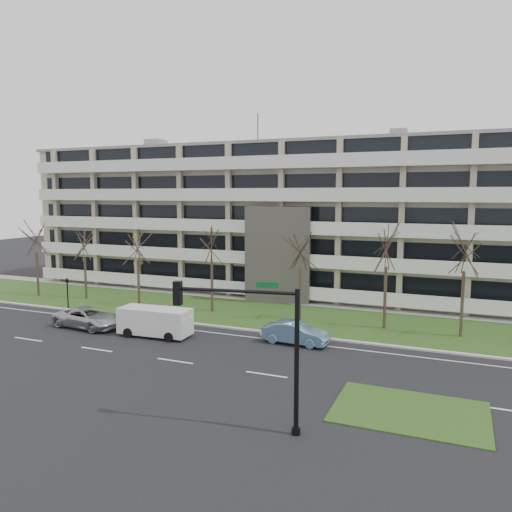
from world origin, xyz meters
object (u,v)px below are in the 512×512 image
at_px(white_van, 156,319).
at_px(traffic_signal, 254,335).
at_px(silver_pickup, 88,317).
at_px(blue_sedan, 295,333).
at_px(pedestrian_signal, 67,289).

relative_size(white_van, traffic_signal, 0.82).
distance_m(silver_pickup, traffic_signal, 21.31).
height_order(silver_pickup, blue_sedan, silver_pickup).
relative_size(silver_pickup, pedestrian_signal, 1.99).
bearing_deg(traffic_signal, blue_sedan, 90.85).
bearing_deg(pedestrian_signal, silver_pickup, -24.59).
height_order(white_van, traffic_signal, traffic_signal).
relative_size(blue_sedan, pedestrian_signal, 1.64).
distance_m(blue_sedan, white_van, 10.05).
xyz_separation_m(traffic_signal, pedestrian_signal, (-24.19, 14.86, -2.45)).
distance_m(silver_pickup, white_van, 6.14).
xyz_separation_m(blue_sedan, traffic_signal, (2.24, -12.63, 3.47)).
height_order(silver_pickup, traffic_signal, traffic_signal).
relative_size(blue_sedan, traffic_signal, 0.70).
relative_size(silver_pickup, blue_sedan, 1.21).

